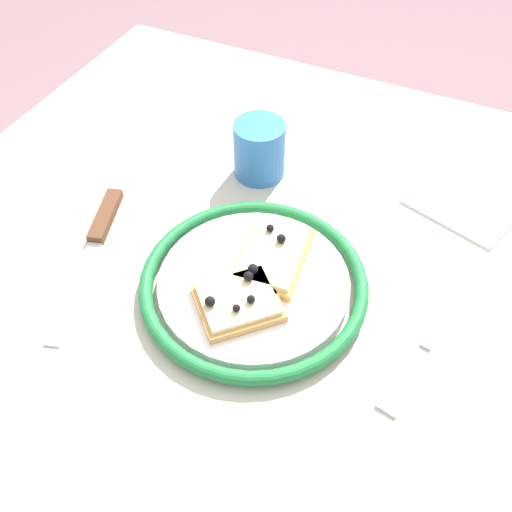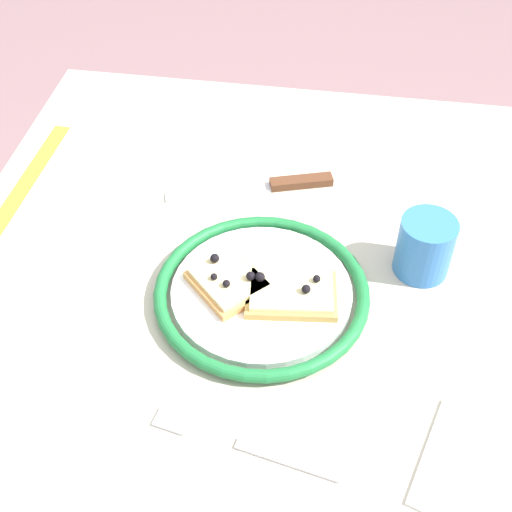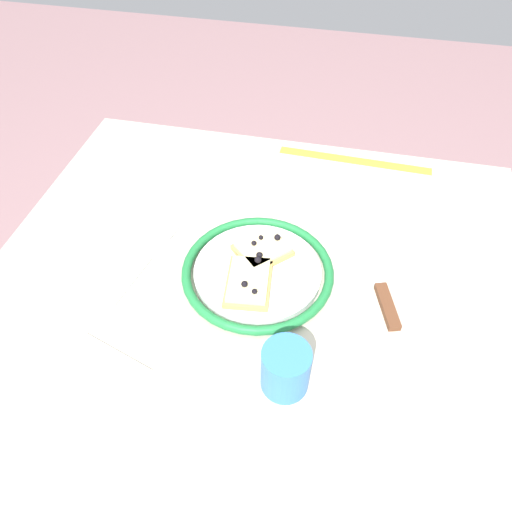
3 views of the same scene
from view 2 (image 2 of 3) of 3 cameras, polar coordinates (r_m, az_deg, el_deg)
The scene contains 9 objects.
dining_table at distance 0.93m, azimuth 2.70°, elevation -7.49°, with size 0.94×0.90×0.78m.
plate at distance 0.85m, azimuth 0.51°, elevation -2.77°, with size 0.26×0.26×0.02m.
pizza_slice_near at distance 0.85m, azimuth -2.19°, elevation -1.88°, with size 0.12×0.12×0.03m.
pizza_slice_far at distance 0.83m, azimuth 2.82°, elevation -3.02°, with size 0.08×0.12×0.03m.
knife at distance 1.01m, azimuth 1.87°, elevation 5.82°, with size 0.09×0.23×0.01m.
fork at distance 0.74m, azimuth -1.08°, elevation -15.15°, with size 0.06×0.20×0.00m.
cup at distance 0.89m, azimuth 13.58°, elevation 0.75°, with size 0.07×0.07×0.08m, color #3372BF.
measuring_tape at distance 1.05m, azimuth -18.79°, elevation 4.77°, with size 0.33×0.02×0.00m, color yellow.
napkin at distance 0.76m, azimuth 18.45°, elevation -16.60°, with size 0.13×0.13×0.00m, color white.
Camera 2 is at (-0.55, -0.04, 1.43)m, focal length 49.11 mm.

